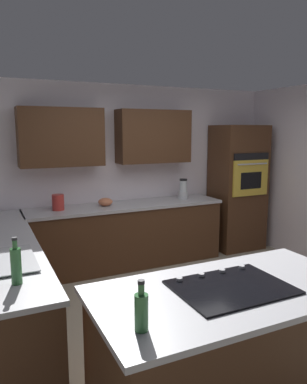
{
  "coord_description": "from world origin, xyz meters",
  "views": [
    {
      "loc": [
        1.94,
        3.07,
        1.94
      ],
      "look_at": [
        -0.06,
        -1.15,
        1.16
      ],
      "focal_mm": 34.32,
      "sensor_mm": 36.0,
      "label": 1
    }
  ],
  "objects_px": {
    "mixing_bowl": "(105,202)",
    "oil_bottle": "(141,311)",
    "kettle": "(58,202)",
    "dish_soap_bottle": "(16,265)",
    "wall_oven": "(238,188)",
    "blender": "(183,190)",
    "cooktop": "(231,287)",
    "sink_unit": "(4,260)"
  },
  "relations": [
    {
      "from": "mixing_bowl",
      "to": "oil_bottle",
      "type": "xyz_separation_m",
      "value": [
        0.83,
        3.19,
        0.06
      ]
    },
    {
      "from": "kettle",
      "to": "dish_soap_bottle",
      "type": "height_order",
      "value": "dish_soap_bottle"
    },
    {
      "from": "wall_oven",
      "to": "dish_soap_bottle",
      "type": "distance_m",
      "value": 4.25
    },
    {
      "from": "kettle",
      "to": "wall_oven",
      "type": "bearing_deg",
      "value": 179.08
    },
    {
      "from": "wall_oven",
      "to": "oil_bottle",
      "type": "xyz_separation_m",
      "value": [
        3.08,
        3.14,
        -0.0
      ]
    },
    {
      "from": "oil_bottle",
      "to": "mixing_bowl",
      "type": "bearing_deg",
      "value": -104.66
    },
    {
      "from": "kettle",
      "to": "dish_soap_bottle",
      "type": "distance_m",
      "value": 2.39
    },
    {
      "from": "mixing_bowl",
      "to": "blender",
      "type": "bearing_deg",
      "value": -180.0
    },
    {
      "from": "cooktop",
      "to": "blender",
      "type": "height_order",
      "value": "blender"
    },
    {
      "from": "sink_unit",
      "to": "kettle",
      "type": "relative_size",
      "value": 3.36
    },
    {
      "from": "kettle",
      "to": "oil_bottle",
      "type": "relative_size",
      "value": 0.74
    },
    {
      "from": "wall_oven",
      "to": "dish_soap_bottle",
      "type": "relative_size",
      "value": 6.12
    },
    {
      "from": "mixing_bowl",
      "to": "sink_unit",
      "type": "bearing_deg",
      "value": 51.5
    },
    {
      "from": "dish_soap_bottle",
      "to": "mixing_bowl",
      "type": "bearing_deg",
      "value": -121.05
    },
    {
      "from": "wall_oven",
      "to": "kettle",
      "type": "bearing_deg",
      "value": -0.92
    },
    {
      "from": "blender",
      "to": "kettle",
      "type": "bearing_deg",
      "value": 0.0
    },
    {
      "from": "kettle",
      "to": "blender",
      "type": "bearing_deg",
      "value": -180.0
    },
    {
      "from": "mixing_bowl",
      "to": "kettle",
      "type": "xyz_separation_m",
      "value": [
        0.65,
        0.0,
        0.05
      ]
    },
    {
      "from": "wall_oven",
      "to": "mixing_bowl",
      "type": "relative_size",
      "value": 10.03
    },
    {
      "from": "wall_oven",
      "to": "sink_unit",
      "type": "bearing_deg",
      "value": 25.43
    },
    {
      "from": "wall_oven",
      "to": "sink_unit",
      "type": "height_order",
      "value": "wall_oven"
    },
    {
      "from": "mixing_bowl",
      "to": "kettle",
      "type": "bearing_deg",
      "value": 0.0
    },
    {
      "from": "wall_oven",
      "to": "oil_bottle",
      "type": "height_order",
      "value": "wall_oven"
    },
    {
      "from": "sink_unit",
      "to": "dish_soap_bottle",
      "type": "bearing_deg",
      "value": 96.95
    },
    {
      "from": "mixing_bowl",
      "to": "dish_soap_bottle",
      "type": "height_order",
      "value": "dish_soap_bottle"
    },
    {
      "from": "cooktop",
      "to": "kettle",
      "type": "distance_m",
      "value": 3.01
    },
    {
      "from": "dish_soap_bottle",
      "to": "cooktop",
      "type": "bearing_deg",
      "value": 152.14
    },
    {
      "from": "sink_unit",
      "to": "blender",
      "type": "xyz_separation_m",
      "value": [
        -2.68,
        -1.8,
        0.11
      ]
    },
    {
      "from": "wall_oven",
      "to": "mixing_bowl",
      "type": "xyz_separation_m",
      "value": [
        2.25,
        -0.05,
        -0.06
      ]
    },
    {
      "from": "wall_oven",
      "to": "oil_bottle",
      "type": "distance_m",
      "value": 4.4
    },
    {
      "from": "wall_oven",
      "to": "blender",
      "type": "distance_m",
      "value": 1.0
    },
    {
      "from": "mixing_bowl",
      "to": "cooktop",
      "type": "bearing_deg",
      "value": 88.45
    },
    {
      "from": "wall_oven",
      "to": "kettle",
      "type": "relative_size",
      "value": 9.71
    },
    {
      "from": "dish_soap_bottle",
      "to": "blender",
      "type": "bearing_deg",
      "value": -139.02
    },
    {
      "from": "kettle",
      "to": "dish_soap_bottle",
      "type": "relative_size",
      "value": 0.63
    },
    {
      "from": "wall_oven",
      "to": "mixing_bowl",
      "type": "height_order",
      "value": "wall_oven"
    },
    {
      "from": "sink_unit",
      "to": "oil_bottle",
      "type": "relative_size",
      "value": 2.5
    },
    {
      "from": "blender",
      "to": "sink_unit",
      "type": "bearing_deg",
      "value": 33.84
    },
    {
      "from": "mixing_bowl",
      "to": "dish_soap_bottle",
      "type": "bearing_deg",
      "value": 58.95
    },
    {
      "from": "cooktop",
      "to": "dish_soap_bottle",
      "type": "distance_m",
      "value": 1.46
    },
    {
      "from": "sink_unit",
      "to": "oil_bottle",
      "type": "height_order",
      "value": "oil_bottle"
    },
    {
      "from": "cooktop",
      "to": "blender",
      "type": "distance_m",
      "value": 3.25
    }
  ]
}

